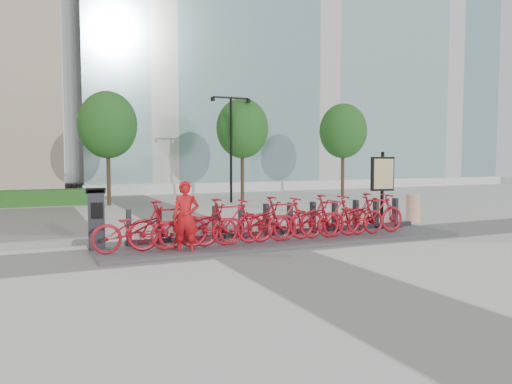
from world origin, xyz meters
name	(u,v)px	position (x,y,z in m)	size (l,w,h in m)	color
ground	(244,246)	(0.00, 0.00, 0.00)	(120.00, 120.00, 0.00)	beige
glass_building	(277,36)	(14.00, 26.00, 12.00)	(32.00, 16.00, 24.00)	#3B6D79
hedge_b	(24,198)	(-5.00, 13.20, 0.35)	(6.00, 1.20, 0.70)	#1F5C16
tree_1	(108,125)	(-1.50, 12.00, 3.59)	(2.60, 2.60, 5.10)	#412D1D
tree_2	(242,129)	(5.00, 12.00, 3.59)	(2.60, 2.60, 5.10)	#412D1D
tree_3	(343,131)	(11.00, 12.00, 3.59)	(2.60, 2.60, 5.10)	#412D1D
streetlamp	(231,137)	(4.00, 11.00, 3.13)	(2.00, 0.20, 5.00)	black
dock_pad	(286,239)	(1.30, 0.30, 0.04)	(9.60, 2.40, 0.08)	#49494C
dock_rail_posts	(279,219)	(1.36, 0.77, 0.51)	(8.02, 0.50, 0.85)	#24242A
bike_0	(136,229)	(-2.60, -0.05, 0.58)	(0.67, 1.92, 1.01)	#A30D19
bike_1	(168,225)	(-1.88, -0.05, 0.64)	(0.53, 1.86, 1.12)	#A30D19
bike_2	(199,225)	(-1.16, -0.05, 0.58)	(0.67, 1.92, 1.01)	#A30D19
bike_3	(228,221)	(-0.44, -0.05, 0.64)	(0.53, 1.86, 1.12)	#A30D19
bike_4	(255,222)	(0.28, -0.05, 0.58)	(0.67, 1.92, 1.01)	#A30D19
bike_5	(282,218)	(1.00, -0.05, 0.64)	(0.53, 1.86, 1.12)	#A30D19
bike_6	(307,219)	(1.72, -0.05, 0.58)	(0.67, 1.92, 1.01)	#A30D19
bike_7	(331,216)	(2.44, -0.05, 0.64)	(0.53, 1.86, 1.12)	#A30D19
bike_8	(353,216)	(3.16, -0.05, 0.58)	(0.67, 1.92, 1.01)	#A30D19
bike_9	(375,213)	(3.88, -0.05, 0.64)	(0.53, 1.86, 1.12)	#A30D19
kiosk	(96,220)	(-3.36, 0.65, 0.75)	(0.46, 0.40, 1.40)	#24242A
worker_red	(186,218)	(-1.57, -0.40, 0.82)	(0.60, 0.39, 1.65)	red
construction_barrel	(413,208)	(7.00, 1.95, 0.46)	(0.48, 0.48, 0.92)	orange
map_sign	(382,177)	(5.31, 1.46, 1.54)	(0.77, 0.24, 2.33)	black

